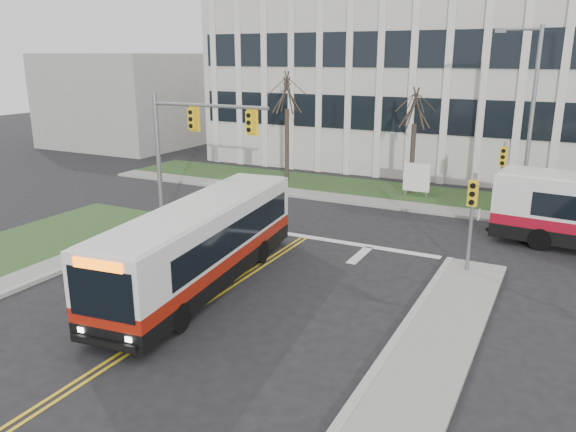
% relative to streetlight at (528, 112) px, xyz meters
% --- Properties ---
extents(ground, '(120.00, 120.00, 0.00)m').
position_rel_streetlight_xyz_m(ground, '(-8.03, -16.20, -5.19)').
color(ground, black).
rests_on(ground, ground).
extents(sidewalk_cross, '(44.00, 1.60, 0.14)m').
position_rel_streetlight_xyz_m(sidewalk_cross, '(-3.03, -1.00, -5.12)').
color(sidewalk_cross, '#9E9B93').
rests_on(sidewalk_cross, ground).
extents(building_lawn, '(44.00, 5.00, 0.12)m').
position_rel_streetlight_xyz_m(building_lawn, '(-3.03, 1.80, -5.13)').
color(building_lawn, '#2D4D21').
rests_on(building_lawn, ground).
extents(office_building, '(40.00, 16.00, 12.00)m').
position_rel_streetlight_xyz_m(office_building, '(-3.03, 13.80, 0.81)').
color(office_building, beige).
rests_on(office_building, ground).
extents(building_annex, '(12.00, 12.00, 8.00)m').
position_rel_streetlight_xyz_m(building_annex, '(-34.03, 9.80, -1.19)').
color(building_annex, '#9E9B93').
rests_on(building_annex, ground).
extents(mast_arm_signal, '(6.11, 0.38, 6.20)m').
position_rel_streetlight_xyz_m(mast_arm_signal, '(-13.65, -9.04, -0.94)').
color(mast_arm_signal, slate).
rests_on(mast_arm_signal, ground).
extents(signal_pole_near, '(0.34, 0.39, 3.80)m').
position_rel_streetlight_xyz_m(signal_pole_near, '(-0.83, -9.30, -2.69)').
color(signal_pole_near, slate).
rests_on(signal_pole_near, ground).
extents(signal_pole_far, '(0.34, 0.39, 3.80)m').
position_rel_streetlight_xyz_m(signal_pole_far, '(-0.83, -0.80, -2.69)').
color(signal_pole_far, slate).
rests_on(signal_pole_far, ground).
extents(streetlight, '(2.15, 0.25, 9.20)m').
position_rel_streetlight_xyz_m(streetlight, '(0.00, 0.00, 0.00)').
color(streetlight, slate).
rests_on(streetlight, ground).
extents(directory_sign, '(1.50, 0.12, 2.00)m').
position_rel_streetlight_xyz_m(directory_sign, '(-5.53, 1.30, -4.02)').
color(directory_sign, slate).
rests_on(directory_sign, ground).
extents(tree_left, '(1.80, 1.80, 7.70)m').
position_rel_streetlight_xyz_m(tree_left, '(-14.03, 1.80, 0.32)').
color(tree_left, '#42352B').
rests_on(tree_left, ground).
extents(tree_mid, '(1.80, 1.80, 6.82)m').
position_rel_streetlight_xyz_m(tree_mid, '(-6.03, 2.00, -0.31)').
color(tree_mid, '#42352B').
rests_on(tree_mid, ground).
extents(bus_main, '(3.58, 10.98, 2.87)m').
position_rel_streetlight_xyz_m(bus_main, '(-8.92, -14.55, -3.76)').
color(bus_main, silver).
rests_on(bus_main, ground).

